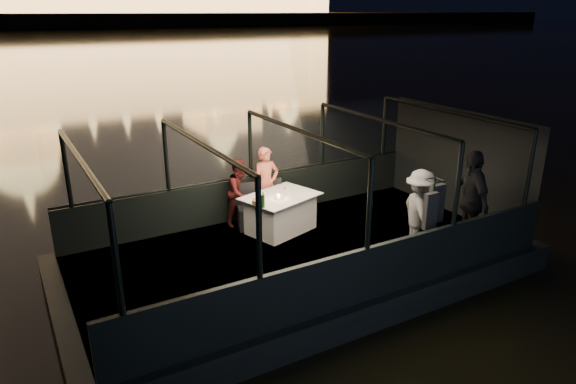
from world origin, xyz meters
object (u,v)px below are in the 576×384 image
chair_port_right (276,201)px  passenger_stripe (420,209)px  person_woman_coral (266,186)px  person_man_maroon (241,190)px  coat_stand (431,219)px  dining_table_central (281,213)px  passenger_dark (469,205)px  chair_port_left (249,208)px  wine_bottle (263,200)px

chair_port_right → passenger_stripe: passenger_stripe is taller
person_woman_coral → person_man_maroon: person_woman_coral is taller
coat_stand → person_woman_coral: size_ratio=1.04×
dining_table_central → passenger_dark: passenger_dark is taller
chair_port_left → chair_port_right: chair_port_left is taller
coat_stand → dining_table_central: bearing=119.5°
chair_port_right → coat_stand: 3.43m
dining_table_central → passenger_dark: bearing=-41.7°
person_man_maroon → chair_port_left: bearing=-101.2°
chair_port_left → coat_stand: size_ratio=0.56×
person_woman_coral → wine_bottle: 1.32m
dining_table_central → person_woman_coral: 0.81m
person_man_maroon → wine_bottle: size_ratio=4.70×
chair_port_right → passenger_dark: (2.51, -2.91, 0.40)m
passenger_dark → wine_bottle: (-3.29, 1.98, 0.06)m
chair_port_left → wine_bottle: bearing=-78.9°
dining_table_central → person_man_maroon: size_ratio=1.01×
chair_port_right → wine_bottle: size_ratio=2.90×
chair_port_left → wine_bottle: (-0.10, -0.86, 0.47)m
passenger_dark → wine_bottle: bearing=-101.2°
passenger_stripe → wine_bottle: (-2.35, 1.68, 0.06)m
chair_port_left → passenger_stripe: bearing=-30.5°
person_woman_coral → passenger_stripe: bearing=-60.1°
dining_table_central → passenger_stripe: passenger_stripe is taller
coat_stand → wine_bottle: coat_stand is taller
person_man_maroon → passenger_dark: (3.24, -3.11, 0.10)m
passenger_stripe → coat_stand: bearing=175.4°
dining_table_central → chair_port_right: (0.18, 0.51, 0.06)m
coat_stand → passenger_stripe: 0.60m
chair_port_right → person_woman_coral: (-0.13, 0.21, 0.30)m
coat_stand → person_man_maroon: 3.92m
coat_stand → person_man_maroon: size_ratio=1.15×
dining_table_central → passenger_stripe: bearing=-50.1°
chair_port_right → coat_stand: bearing=-57.6°
passenger_stripe → passenger_dark: passenger_dark is taller
coat_stand → passenger_dark: passenger_dark is taller
person_woman_coral → person_man_maroon: bearing=178.8°
coat_stand → person_woman_coral: coat_stand is taller
chair_port_right → person_man_maroon: bearing=174.0°
chair_port_right → passenger_stripe: (1.56, -2.60, 0.40)m
person_woman_coral → passenger_dark: 4.08m
passenger_stripe → wine_bottle: size_ratio=5.22×
person_man_maroon → passenger_stripe: 3.62m
chair_port_left → passenger_dark: size_ratio=0.48×
person_woman_coral → person_man_maroon: (-0.60, 0.00, 0.00)m
chair_port_left → person_man_maroon: 0.41m
coat_stand → person_man_maroon: (-2.03, 3.35, -0.15)m
chair_port_left → person_woman_coral: (0.55, 0.27, 0.30)m
coat_stand → wine_bottle: (-2.09, 2.22, 0.02)m
dining_table_central → passenger_dark: (2.69, -2.39, 0.47)m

